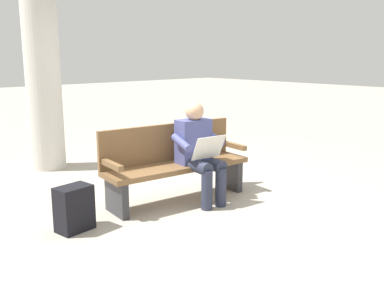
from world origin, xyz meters
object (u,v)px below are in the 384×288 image
at_px(person_seated, 199,149).
at_px(backpack, 74,209).
at_px(bench_near, 174,162).
at_px(support_pillar, 42,60).

distance_m(person_seated, backpack, 1.58).
xyz_separation_m(bench_near, support_pillar, (0.49, -2.44, 1.17)).
relative_size(bench_near, support_pillar, 0.56).
xyz_separation_m(bench_near, backpack, (1.35, 0.06, -0.24)).
bearing_deg(person_seated, bench_near, -50.52).
height_order(backpack, support_pillar, support_pillar).
distance_m(backpack, support_pillar, 3.00).
bearing_deg(support_pillar, backpack, 71.05).
xyz_separation_m(person_seated, backpack, (1.51, -0.19, -0.41)).
height_order(person_seated, support_pillar, support_pillar).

